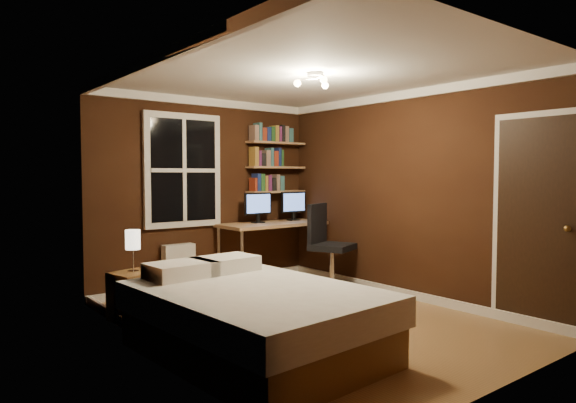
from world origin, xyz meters
TOP-DOWN VIEW (x-y plane):
  - floor at (0.00, 0.00)m, footprint 4.20×4.20m
  - wall_back at (0.00, 2.10)m, footprint 3.20×0.04m
  - wall_left at (-1.60, 0.00)m, footprint 0.04×4.20m
  - wall_right at (1.60, 0.00)m, footprint 0.04×4.20m
  - ceiling at (0.00, 0.00)m, footprint 3.20×4.20m
  - window at (-0.35, 2.06)m, footprint 1.06×0.06m
  - door at (1.59, -1.55)m, footprint 0.03×0.82m
  - door_knob at (1.55, -1.85)m, footprint 0.06×0.06m
  - ceiling_fixture at (0.00, -0.10)m, footprint 0.44×0.44m
  - bookshelf_lower at (1.08, 1.98)m, footprint 0.92×0.22m
  - books_row_lower at (1.08, 1.98)m, footprint 0.48×0.16m
  - bookshelf_middle at (1.08, 1.98)m, footprint 0.92×0.22m
  - books_row_middle at (1.08, 1.98)m, footprint 0.48×0.16m
  - bookshelf_upper at (1.08, 1.98)m, footprint 0.92×0.22m
  - books_row_upper at (1.08, 1.98)m, footprint 0.60×0.16m
  - bed at (-1.00, -0.47)m, footprint 1.62×2.17m
  - nightstand at (-1.39, 1.13)m, footprint 0.47×0.47m
  - bedside_lamp at (-1.39, 1.13)m, footprint 0.15×0.15m
  - radiator at (-0.47, 1.99)m, footprint 0.41×0.14m
  - desk at (0.97, 1.75)m, footprint 1.75×0.66m
  - monitor_left at (0.66, 1.84)m, footprint 0.43×0.12m
  - monitor_right at (1.29, 1.84)m, footprint 0.43×0.12m
  - desk_lamp at (1.77, 1.55)m, footprint 0.14×0.32m
  - office_chair at (1.20, 0.99)m, footprint 0.65×0.65m

SIDE VIEW (x-z plane):
  - floor at x=0.00m, z-range 0.00..0.00m
  - nightstand at x=-1.39m, z-range 0.00..0.50m
  - bed at x=-1.00m, z-range -0.05..0.65m
  - radiator at x=-0.47m, z-range 0.00..0.61m
  - office_chair at x=1.20m, z-range -0.12..0.99m
  - bedside_lamp at x=-1.39m, z-range 0.50..0.93m
  - desk at x=0.97m, z-range 0.36..1.19m
  - door_knob at x=1.55m, z-range 0.97..1.03m
  - door at x=1.59m, z-range 0.00..2.05m
  - monitor_left at x=0.66m, z-range 0.83..1.25m
  - monitor_right at x=1.29m, z-range 0.83..1.25m
  - desk_lamp at x=1.77m, z-range 0.83..1.27m
  - wall_back at x=0.00m, z-range 0.00..2.50m
  - wall_left at x=-1.60m, z-range 0.00..2.50m
  - wall_right at x=1.60m, z-range 0.00..2.50m
  - bookshelf_lower at x=1.08m, z-range 1.24..1.26m
  - books_row_lower at x=1.08m, z-range 1.26..1.49m
  - window at x=-0.35m, z-range 0.82..2.28m
  - bookshelf_middle at x=1.08m, z-range 1.59..1.61m
  - books_row_middle at x=1.08m, z-range 1.61..1.84m
  - bookshelf_upper at x=1.08m, z-range 1.94..1.96m
  - books_row_upper at x=1.08m, z-range 1.96..2.20m
  - ceiling_fixture at x=0.00m, z-range 2.31..2.49m
  - ceiling at x=0.00m, z-range 2.49..2.51m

